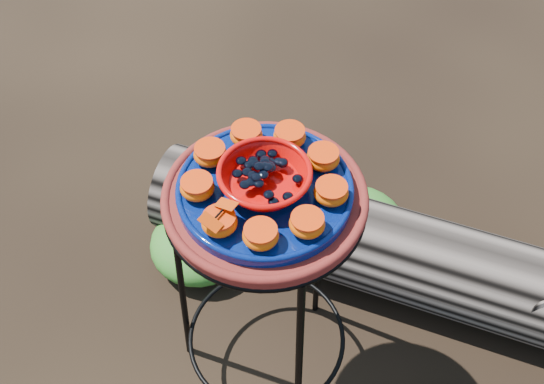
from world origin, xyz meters
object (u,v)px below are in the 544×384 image
Objects in this scene: cobalt_plate at (265,191)px; driftwood_log at (390,252)px; plant_stand at (266,297)px; terracotta_saucer at (265,200)px; red_bowl at (265,179)px.

driftwood_log is at bearing 77.85° from cobalt_plate.
plant_stand is 1.76× the size of terracotta_saucer.
plant_stand is 0.49× the size of driftwood_log.
driftwood_log is (0.09, 0.44, -0.22)m from plant_stand.
terracotta_saucer is (0.00, 0.00, 0.37)m from plant_stand.
plant_stand is 0.39m from cobalt_plate.
cobalt_plate is at bearing 0.00° from plant_stand.
plant_stand is 4.11× the size of red_bowl.
plant_stand is 0.37m from terracotta_saucer.
terracotta_saucer is at bearing 0.00° from red_bowl.
plant_stand is 0.50m from driftwood_log.
cobalt_plate is 0.76m from driftwood_log.
cobalt_plate is 0.24× the size of driftwood_log.
red_bowl is (0.00, 0.00, 0.43)m from plant_stand.
red_bowl is at bearing 0.00° from plant_stand.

